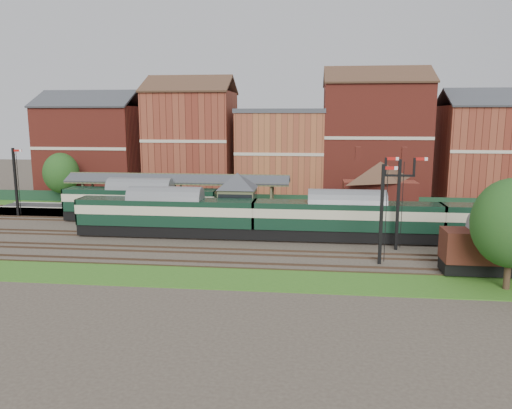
# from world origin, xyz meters

# --- Properties ---
(ground) EXTENTS (160.00, 160.00, 0.00)m
(ground) POSITION_xyz_m (0.00, 0.00, 0.00)
(ground) COLOR #473D33
(ground) RESTS_ON ground
(grass_back) EXTENTS (90.00, 4.50, 0.06)m
(grass_back) POSITION_xyz_m (0.00, 16.00, 0.03)
(grass_back) COLOR #2D6619
(grass_back) RESTS_ON ground
(grass_front) EXTENTS (90.00, 5.00, 0.06)m
(grass_front) POSITION_xyz_m (0.00, -12.00, 0.03)
(grass_front) COLOR #2D6619
(grass_front) RESTS_ON ground
(fence) EXTENTS (90.00, 0.12, 1.50)m
(fence) POSITION_xyz_m (0.00, 18.00, 0.75)
(fence) COLOR #193823
(fence) RESTS_ON ground
(platform) EXTENTS (55.00, 3.40, 1.00)m
(platform) POSITION_xyz_m (-5.00, 9.75, 0.50)
(platform) COLOR #2D2D2D
(platform) RESTS_ON ground
(signal_box) EXTENTS (5.40, 5.40, 6.00)m
(signal_box) POSITION_xyz_m (-3.00, 3.25, 3.19)
(signal_box) COLOR #697B57
(signal_box) RESTS_ON ground
(brick_hut) EXTENTS (3.20, 2.64, 2.94)m
(brick_hut) POSITION_xyz_m (5.00, 3.25, 1.20)
(brick_hut) COLOR maroon
(brick_hut) RESTS_ON ground
(station_building) EXTENTS (8.10, 8.10, 5.90)m
(station_building) POSITION_xyz_m (12.00, 9.75, 3.96)
(station_building) COLOR maroon
(station_building) RESTS_ON platform
(canopy) EXTENTS (26.00, 3.89, 4.08)m
(canopy) POSITION_xyz_m (-11.00, 9.75, 4.58)
(canopy) COLOR #4C4F31
(canopy) RESTS_ON platform
(semaphore_bracket) EXTENTS (3.60, 0.25, 8.18)m
(semaphore_bracket) POSITION_xyz_m (12.04, -2.50, 4.63)
(semaphore_bracket) COLOR black
(semaphore_bracket) RESTS_ON ground
(semaphore_platform_end) EXTENTS (1.23, 0.25, 8.00)m
(semaphore_platform_end) POSITION_xyz_m (-29.98, 8.00, 4.16)
(semaphore_platform_end) COLOR black
(semaphore_platform_end) RESTS_ON ground
(semaphore_siding) EXTENTS (1.23, 0.25, 8.00)m
(semaphore_siding) POSITION_xyz_m (10.02, -7.00, 4.16)
(semaphore_siding) COLOR black
(semaphore_siding) RESTS_ON ground
(town_backdrop) EXTENTS (69.00, 10.00, 16.00)m
(town_backdrop) POSITION_xyz_m (-0.18, 25.00, 7.00)
(town_backdrop) COLOR maroon
(town_backdrop) RESTS_ON ground
(dmu_train) EXTENTS (51.99, 2.73, 3.99)m
(dmu_train) POSITION_xyz_m (7.77, 0.00, 2.34)
(dmu_train) COLOR black
(dmu_train) RESTS_ON ground
(platform_railcar) EXTENTS (17.19, 2.71, 3.96)m
(platform_railcar) POSITION_xyz_m (-14.38, 6.50, 2.32)
(platform_railcar) COLOR black
(platform_railcar) RESTS_ON ground
(goods_van_a) EXTENTS (5.87, 2.54, 3.56)m
(goods_van_a) POSITION_xyz_m (17.22, -9.00, 2.03)
(goods_van_a) COLOR black
(goods_van_a) RESTS_ON ground
(tree_far) EXTENTS (5.25, 5.25, 7.66)m
(tree_far) POSITION_xyz_m (17.81, -12.18, 4.63)
(tree_far) COLOR #382619
(tree_far) RESTS_ON ground
(tree_back) EXTENTS (4.68, 4.68, 6.84)m
(tree_back) POSITION_xyz_m (-28.73, 16.35, 4.14)
(tree_back) COLOR #382619
(tree_back) RESTS_ON ground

